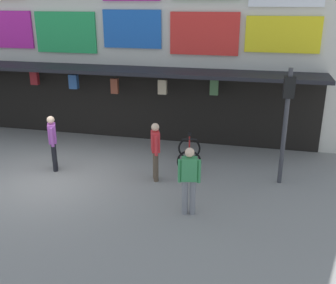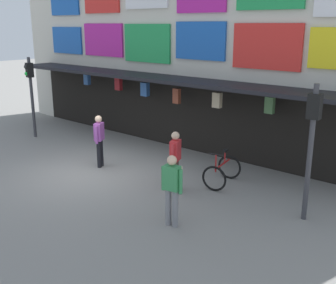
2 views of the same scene
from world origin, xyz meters
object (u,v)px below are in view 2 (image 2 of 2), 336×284
(pedestrian_in_black, at_px, (99,138))
(traffic_light_far, at_px, (312,131))
(pedestrian_in_purple, at_px, (172,185))
(bicycle_parked, at_px, (222,172))
(pedestrian_in_white, at_px, (175,158))
(traffic_light_near, at_px, (31,84))

(pedestrian_in_black, bearing_deg, traffic_light_far, 6.02)
(pedestrian_in_purple, bearing_deg, traffic_light_far, 46.39)
(bicycle_parked, height_order, pedestrian_in_white, pedestrian_in_white)
(bicycle_parked, xyz_separation_m, pedestrian_in_black, (-3.84, -1.23, 0.55))
(traffic_light_near, distance_m, bicycle_parked, 8.89)
(bicycle_parked, relative_size, pedestrian_in_purple, 0.75)
(pedestrian_in_white, bearing_deg, pedestrian_in_purple, -52.28)
(pedestrian_in_purple, bearing_deg, pedestrian_in_white, 127.72)
(traffic_light_far, bearing_deg, pedestrian_in_purple, -133.61)
(traffic_light_far, distance_m, pedestrian_in_white, 3.67)
(traffic_light_far, distance_m, bicycle_parked, 3.24)
(pedestrian_in_white, distance_m, pedestrian_in_purple, 2.04)
(pedestrian_in_black, bearing_deg, pedestrian_in_white, 0.52)
(bicycle_parked, bearing_deg, pedestrian_in_black, -162.22)
(pedestrian_in_black, relative_size, pedestrian_in_purple, 1.00)
(traffic_light_far, relative_size, pedestrian_in_purple, 1.90)
(traffic_light_near, relative_size, pedestrian_in_purple, 1.90)
(traffic_light_near, xyz_separation_m, pedestrian_in_purple, (9.21, -2.25, -1.16))
(pedestrian_in_black, bearing_deg, traffic_light_near, 172.17)
(bicycle_parked, xyz_separation_m, pedestrian_in_white, (-0.73, -1.20, 0.55))
(pedestrian_in_white, bearing_deg, pedestrian_in_black, -179.48)
(bicycle_parked, height_order, pedestrian_in_purple, pedestrian_in_purple)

